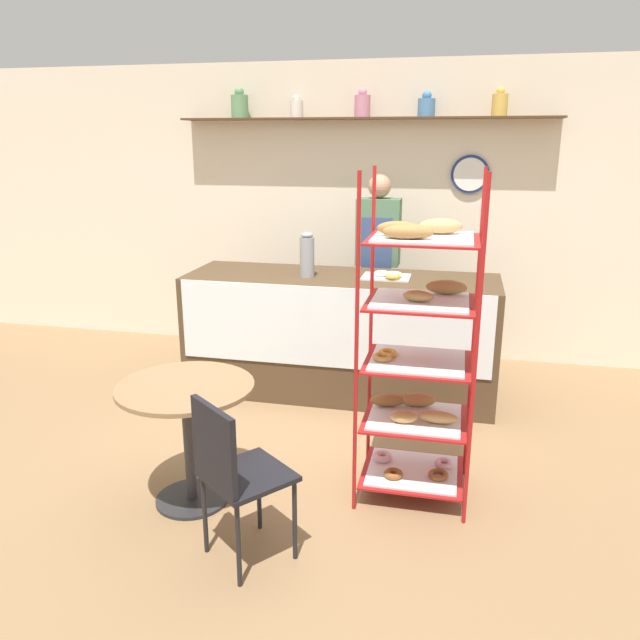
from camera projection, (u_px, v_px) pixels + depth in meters
name	position (u px, v px, depth m)	size (l,w,h in m)	color
ground_plane	(306.00, 457.00, 4.13)	(14.00, 14.00, 0.00)	olive
back_wall	(364.00, 211.00, 5.88)	(10.00, 0.30, 2.70)	beige
display_counter	(340.00, 335.00, 5.07)	(2.48, 0.79, 0.98)	#4C3823
pastry_rack	(417.00, 351.00, 3.49)	(0.63, 0.55, 1.88)	#A51919
person_worker	(378.00, 265.00, 5.46)	(0.37, 0.23, 1.74)	#282833
cafe_table	(187.00, 414.00, 3.48)	(0.76, 0.76, 0.72)	#262628
cafe_chair	(232.00, 467.00, 2.96)	(0.53, 0.53, 0.86)	black
coffee_carafe	(307.00, 255.00, 4.88)	(0.12, 0.12, 0.35)	gray
donut_tray_counter	(388.00, 276.00, 4.86)	(0.37, 0.29, 0.05)	silver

